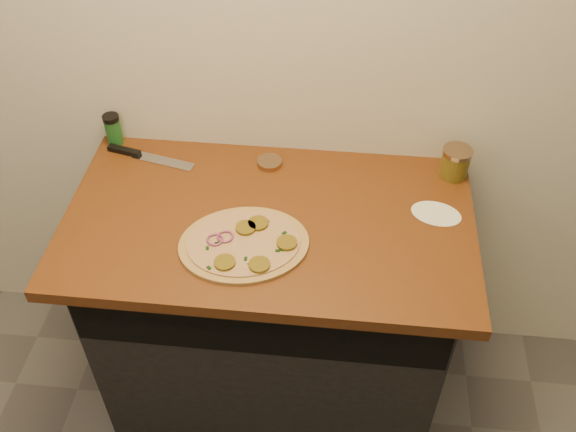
# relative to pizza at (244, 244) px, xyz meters

# --- Properties ---
(cabinet) EXTENTS (1.10, 0.60, 0.86)m
(cabinet) POSITION_rel_pizza_xyz_m (0.05, 0.15, -0.48)
(cabinet) COLOR black
(cabinet) RESTS_ON ground
(countertop) EXTENTS (1.20, 0.70, 0.04)m
(countertop) POSITION_rel_pizza_xyz_m (0.05, 0.12, -0.03)
(countertop) COLOR #613212
(countertop) RESTS_ON cabinet
(pizza) EXTENTS (0.43, 0.43, 0.02)m
(pizza) POSITION_rel_pizza_xyz_m (0.00, 0.00, 0.00)
(pizza) COLOR tan
(pizza) RESTS_ON countertop
(chefs_knife) EXTENTS (0.30, 0.10, 0.02)m
(chefs_knife) POSITION_rel_pizza_xyz_m (-0.39, 0.36, -0.00)
(chefs_knife) COLOR #B7BAC1
(chefs_knife) RESTS_ON countertop
(mason_jar_lid) EXTENTS (0.10, 0.10, 0.02)m
(mason_jar_lid) POSITION_rel_pizza_xyz_m (0.03, 0.36, -0.00)
(mason_jar_lid) COLOR #9B7C5A
(mason_jar_lid) RESTS_ON countertop
(salsa_jar) EXTENTS (0.09, 0.09, 0.10)m
(salsa_jar) POSITION_rel_pizza_xyz_m (0.60, 0.37, 0.04)
(salsa_jar) COLOR maroon
(salsa_jar) RESTS_ON countertop
(spice_shaker) EXTENTS (0.05, 0.05, 0.11)m
(spice_shaker) POSITION_rel_pizza_xyz_m (-0.50, 0.42, 0.05)
(spice_shaker) COLOR #1C5A23
(spice_shaker) RESTS_ON countertop
(flour_spill) EXTENTS (0.18, 0.18, 0.00)m
(flour_spill) POSITION_rel_pizza_xyz_m (0.54, 0.19, -0.01)
(flour_spill) COLOR white
(flour_spill) RESTS_ON countertop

